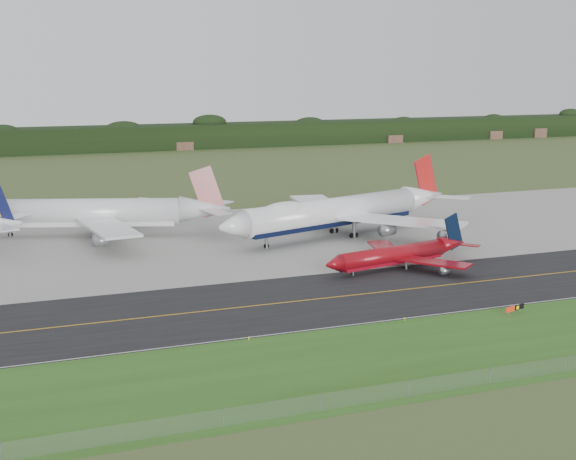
# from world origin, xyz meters

# --- Properties ---
(ground) EXTENTS (600.00, 600.00, 0.00)m
(ground) POSITION_xyz_m (0.00, 0.00, 0.00)
(ground) COLOR #364821
(ground) RESTS_ON ground
(grass_verge) EXTENTS (400.00, 30.00, 0.01)m
(grass_verge) POSITION_xyz_m (0.00, -35.00, 0.01)
(grass_verge) COLOR #2D5418
(grass_verge) RESTS_ON ground
(taxiway) EXTENTS (400.00, 32.00, 0.02)m
(taxiway) POSITION_xyz_m (0.00, -4.00, 0.01)
(taxiway) COLOR black
(taxiway) RESTS_ON ground
(apron) EXTENTS (400.00, 78.00, 0.01)m
(apron) POSITION_xyz_m (0.00, 51.00, 0.01)
(apron) COLOR gray
(apron) RESTS_ON ground
(taxiway_centreline) EXTENTS (400.00, 0.40, 0.00)m
(taxiway_centreline) POSITION_xyz_m (0.00, -4.00, 0.03)
(taxiway_centreline) COLOR #C38612
(taxiway_centreline) RESTS_ON taxiway
(taxiway_edge_line) EXTENTS (400.00, 0.25, 0.00)m
(taxiway_edge_line) POSITION_xyz_m (0.00, -19.50, 0.03)
(taxiway_edge_line) COLOR silver
(taxiway_edge_line) RESTS_ON taxiway
(perimeter_fence) EXTENTS (320.00, 0.10, 320.00)m
(perimeter_fence) POSITION_xyz_m (0.00, -48.00, 1.10)
(perimeter_fence) COLOR slate
(perimeter_fence) RESTS_ON ground
(horizon_treeline) EXTENTS (700.00, 25.00, 12.00)m
(horizon_treeline) POSITION_xyz_m (0.00, 273.76, 5.47)
(horizon_treeline) COLOR black
(horizon_treeline) RESTS_ON ground
(jet_ba_747) EXTENTS (70.46, 56.93, 18.14)m
(jet_ba_747) POSITION_xyz_m (14.19, 44.49, 6.17)
(jet_ba_747) COLOR white
(jet_ba_747) RESTS_ON ground
(jet_red_737) EXTENTS (36.56, 29.33, 9.94)m
(jet_red_737) POSITION_xyz_m (12.90, 11.42, 2.75)
(jet_red_737) COLOR maroon
(jet_red_737) RESTS_ON ground
(jet_star_tail) EXTENTS (63.77, 51.95, 17.21)m
(jet_star_tail) POSITION_xyz_m (-40.92, 65.33, 5.74)
(jet_star_tail) COLOR silver
(jet_star_tail) RESTS_ON ground
(taxiway_sign) EXTENTS (4.40, 1.42, 1.51)m
(taxiway_sign) POSITION_xyz_m (15.42, -23.98, 1.07)
(taxiway_sign) COLOR slate
(taxiway_sign) RESTS_ON ground
(edge_marker_left) EXTENTS (0.16, 0.16, 0.50)m
(edge_marker_left) POSITION_xyz_m (-30.06, -20.50, 0.25)
(edge_marker_left) COLOR yellow
(edge_marker_left) RESTS_ON ground
(edge_marker_center) EXTENTS (0.16, 0.16, 0.50)m
(edge_marker_center) POSITION_xyz_m (-3.43, -20.50, 0.25)
(edge_marker_center) COLOR yellow
(edge_marker_center) RESTS_ON ground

